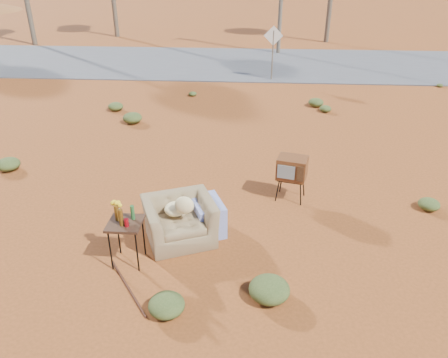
{
  "coord_description": "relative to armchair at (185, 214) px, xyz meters",
  "views": [
    {
      "loc": [
        0.77,
        -6.29,
        4.79
      ],
      "look_at": [
        0.24,
        1.34,
        0.8
      ],
      "focal_mm": 35.0,
      "sensor_mm": 36.0,
      "label": 1
    }
  ],
  "objects": [
    {
      "name": "ground",
      "position": [
        0.42,
        -0.46,
        -0.51
      ],
      "size": [
        140.0,
        140.0,
        0.0
      ],
      "primitive_type": "plane",
      "color": "#94471D",
      "rests_on": "ground"
    },
    {
      "name": "highway",
      "position": [
        0.42,
        14.54,
        -0.49
      ],
      "size": [
        140.0,
        7.0,
        0.04
      ],
      "primitive_type": "cube",
      "color": "#565659",
      "rests_on": "ground"
    },
    {
      "name": "armchair",
      "position": [
        0.0,
        0.0,
        0.0
      ],
      "size": [
        1.61,
        1.41,
        1.08
      ],
      "rotation": [
        0.0,
        0.0,
        0.39
      ],
      "color": "olive",
      "rests_on": "ground"
    },
    {
      "name": "tv_unit",
      "position": [
        2.06,
        1.6,
        0.22
      ],
      "size": [
        0.71,
        0.62,
        0.98
      ],
      "rotation": [
        0.0,
        0.0,
        -0.25
      ],
      "color": "black",
      "rests_on": "ground"
    },
    {
      "name": "side_table",
      "position": [
        -0.91,
        -0.76,
        0.33
      ],
      "size": [
        0.57,
        0.57,
        1.13
      ],
      "rotation": [
        0.0,
        0.0,
        -0.01
      ],
      "color": "#3B2115",
      "rests_on": "ground"
    },
    {
      "name": "rusty_bar",
      "position": [
        -0.72,
        -1.47,
        -0.49
      ],
      "size": [
        0.91,
        1.26,
        0.04
      ],
      "primitive_type": "cylinder",
      "rotation": [
        0.0,
        1.57,
        -0.96
      ],
      "color": "#492313",
      "rests_on": "ground"
    },
    {
      "name": "road_sign",
      "position": [
        1.92,
        11.54,
        1.0
      ],
      "size": [
        0.78,
        0.06,
        2.19
      ],
      "color": "brown",
      "rests_on": "ground"
    },
    {
      "name": "scrub_patch",
      "position": [
        -0.4,
        3.95,
        -0.37
      ],
      "size": [
        17.49,
        8.07,
        0.33
      ],
      "color": "#4B5926",
      "rests_on": "ground"
    }
  ]
}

